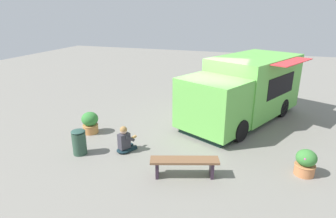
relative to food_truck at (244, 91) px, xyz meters
name	(u,v)px	position (x,y,z in m)	size (l,w,h in m)	color
ground_plane	(207,127)	(-1.14, -1.30, -1.17)	(40.00, 40.00, 0.00)	gray
food_truck	(244,91)	(0.00, 0.00, 0.00)	(4.62, 5.99, 2.44)	#64B74C
person_customer	(125,141)	(-3.18, -4.03, -0.84)	(0.63, 0.78, 0.84)	#12252C
planter_flowering_near	(306,162)	(1.96, -3.68, -0.81)	(0.54, 0.54, 0.72)	#BD7447
planter_flowering_far	(90,122)	(-4.99, -3.17, -0.77)	(0.58, 0.58, 0.78)	#BC7B43
plaza_bench	(185,163)	(-1.05, -4.80, -0.79)	(1.83, 0.95, 0.51)	brown
trash_bin	(79,142)	(-4.41, -4.63, -0.77)	(0.42, 0.42, 0.79)	#2D4A39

